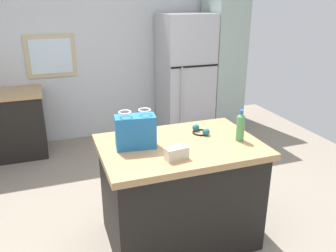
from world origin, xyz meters
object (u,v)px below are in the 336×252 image
object	(u,v)px
kitchen_island	(180,192)
small_box	(177,153)
ear_defenders	(201,131)
shopping_bag	(135,131)
refrigerator	(185,77)
tall_cabinet	(222,65)
bottle	(240,127)

from	to	relation	value
kitchen_island	small_box	world-z (taller)	small_box
small_box	ear_defenders	bearing A→B (deg)	46.70
kitchen_island	small_box	size ratio (longest dim) A/B	7.67
small_box	ear_defenders	xyz separation A→B (m)	(0.39, 0.42, -0.03)
shopping_bag	kitchen_island	bearing A→B (deg)	-8.50
kitchen_island	shopping_bag	bearing A→B (deg)	171.50
kitchen_island	refrigerator	bearing A→B (deg)	66.71
tall_cabinet	shopping_bag	distance (m)	3.06
shopping_bag	bottle	world-z (taller)	shopping_bag
kitchen_island	ear_defenders	distance (m)	0.57
refrigerator	shopping_bag	bearing A→B (deg)	-120.90
kitchen_island	small_box	bearing A→B (deg)	-117.15
kitchen_island	refrigerator	xyz separation A→B (m)	(1.02, 2.36, 0.45)
bottle	small_box	bearing A→B (deg)	-166.19
refrigerator	shopping_bag	distance (m)	2.69
kitchen_island	shopping_bag	xyz separation A→B (m)	(-0.36, 0.05, 0.60)
small_box	tall_cabinet	bearing A→B (deg)	55.80
kitchen_island	refrigerator	size ratio (longest dim) A/B	0.72
kitchen_island	refrigerator	distance (m)	2.61
shopping_bag	ear_defenders	distance (m)	0.64
small_box	bottle	world-z (taller)	bottle
kitchen_island	ear_defenders	bearing A→B (deg)	31.21
ear_defenders	bottle	bearing A→B (deg)	-47.36
kitchen_island	bottle	xyz separation A→B (m)	(0.50, -0.10, 0.58)
refrigerator	bottle	world-z (taller)	refrigerator
refrigerator	kitchen_island	bearing A→B (deg)	-113.29
tall_cabinet	bottle	world-z (taller)	tall_cabinet
tall_cabinet	ear_defenders	bearing A→B (deg)	-122.20
refrigerator	bottle	bearing A→B (deg)	-101.84
kitchen_island	small_box	xyz separation A→B (m)	(-0.13, -0.26, 0.51)
kitchen_island	shopping_bag	distance (m)	0.70
shopping_bag	small_box	size ratio (longest dim) A/B	1.93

